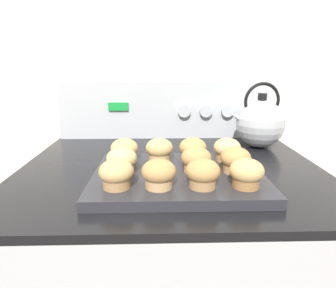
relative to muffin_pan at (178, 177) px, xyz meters
name	(u,v)px	position (x,y,z in m)	size (l,w,h in m)	color
wall_back	(167,59)	(-0.01, 0.49, 0.27)	(8.00, 0.05, 2.40)	silver
control_panel	(168,110)	(-0.01, 0.43, 0.09)	(0.76, 0.07, 0.20)	#B7BABF
muffin_pan	(178,177)	(0.00, 0.00, 0.00)	(0.38, 0.30, 0.02)	#28282D
muffin_r0_c0	(116,174)	(-0.13, -0.08, 0.04)	(0.07, 0.07, 0.06)	#A37A4C
muffin_r0_c1	(159,174)	(-0.04, -0.08, 0.04)	(0.07, 0.07, 0.06)	tan
muffin_r0_c2	(203,173)	(0.04, -0.09, 0.04)	(0.07, 0.07, 0.06)	#A37A4C
muffin_r0_c3	(247,173)	(0.13, -0.09, 0.04)	(0.07, 0.07, 0.06)	olive
muffin_r1_c0	(122,161)	(-0.13, 0.00, 0.04)	(0.07, 0.07, 0.06)	tan
muffin_r1_c2	(196,160)	(0.04, 0.00, 0.04)	(0.07, 0.07, 0.06)	tan
muffin_r1_c3	(235,160)	(0.13, 0.00, 0.04)	(0.07, 0.07, 0.06)	tan
muffin_r2_c0	(124,150)	(-0.13, 0.09, 0.04)	(0.07, 0.07, 0.06)	olive
muffin_r2_c1	(159,150)	(-0.04, 0.09, 0.04)	(0.07, 0.07, 0.06)	tan
muffin_r2_c2	(193,149)	(0.04, 0.09, 0.04)	(0.07, 0.07, 0.06)	olive
muffin_r2_c3	(227,150)	(0.13, 0.08, 0.04)	(0.07, 0.07, 0.06)	tan
tea_kettle	(260,123)	(0.28, 0.28, 0.07)	(0.19, 0.15, 0.21)	#ADAFB5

